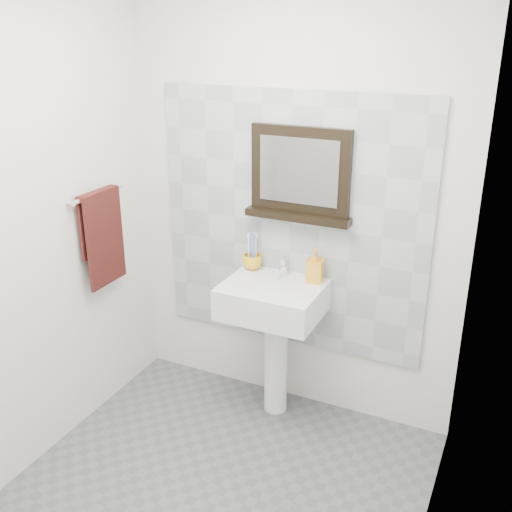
{
  "coord_description": "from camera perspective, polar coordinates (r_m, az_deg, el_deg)",
  "views": [
    {
      "loc": [
        1.21,
        -1.94,
        2.23
      ],
      "look_at": [
        0.04,
        0.55,
        1.15
      ],
      "focal_mm": 42.0,
      "sensor_mm": 36.0,
      "label": 1
    }
  ],
  "objects": [
    {
      "name": "pedestal_sink",
      "position": [
        3.44,
        1.67,
        -5.46
      ],
      "size": [
        0.55,
        0.44,
        0.96
      ],
      "color": "white",
      "rests_on": "ground"
    },
    {
      "name": "toothbrushes",
      "position": [
        3.51,
        -0.32,
        0.63
      ],
      "size": [
        0.05,
        0.04,
        0.21
      ],
      "color": "white",
      "rests_on": "toothbrush_cup"
    },
    {
      "name": "right_wall",
      "position": [
        2.18,
        17.08,
        -6.31
      ],
      "size": [
        0.01,
        2.2,
        2.5
      ],
      "primitive_type": "cube",
      "color": "silver",
      "rests_on": "ground"
    },
    {
      "name": "floor",
      "position": [
        3.19,
        -5.22,
        -22.98
      ],
      "size": [
        2.0,
        2.2,
        0.01
      ],
      "primitive_type": "cube",
      "color": "#5A5D5F",
      "rests_on": "ground"
    },
    {
      "name": "hand_towel",
      "position": [
        3.49,
        -14.46,
        2.36
      ],
      "size": [
        0.06,
        0.3,
        0.55
      ],
      "color": "#35110E",
      "rests_on": "towel_bar"
    },
    {
      "name": "towel_bar",
      "position": [
        3.43,
        -14.87,
        5.69
      ],
      "size": [
        0.07,
        0.4,
        0.03
      ],
      "color": "silver",
      "rests_on": "left_wall"
    },
    {
      "name": "toothbrush_cup",
      "position": [
        3.54,
        -0.36,
        -0.55
      ],
      "size": [
        0.15,
        0.15,
        0.09
      ],
      "primitive_type": "imported",
      "rotation": [
        0.0,
        0.0,
        -0.4
      ],
      "color": "yellow",
      "rests_on": "pedestal_sink"
    },
    {
      "name": "splashback",
      "position": [
        3.43,
        3.29,
        3.07
      ],
      "size": [
        1.6,
        0.02,
        1.5
      ],
      "primitive_type": "cube",
      "color": "#AAB3B8",
      "rests_on": "back_wall"
    },
    {
      "name": "left_wall",
      "position": [
        3.1,
        -22.23,
        1.35
      ],
      "size": [
        0.01,
        2.2,
        2.5
      ],
      "primitive_type": "cube",
      "color": "silver",
      "rests_on": "ground"
    },
    {
      "name": "framed_mirror",
      "position": [
        3.3,
        4.23,
        7.59
      ],
      "size": [
        0.61,
        0.11,
        0.52
      ],
      "color": "black",
      "rests_on": "back_wall"
    },
    {
      "name": "soap_dispenser",
      "position": [
        3.36,
        5.64,
        -0.91
      ],
      "size": [
        0.1,
        0.1,
        0.19
      ],
      "primitive_type": "imported",
      "rotation": [
        0.0,
        0.0,
        0.15
      ],
      "color": "orange",
      "rests_on": "pedestal_sink"
    },
    {
      "name": "back_wall",
      "position": [
        3.41,
        3.41,
        4.72
      ],
      "size": [
        2.0,
        0.01,
        2.5
      ],
      "primitive_type": "cube",
      "color": "silver",
      "rests_on": "ground"
    }
  ]
}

